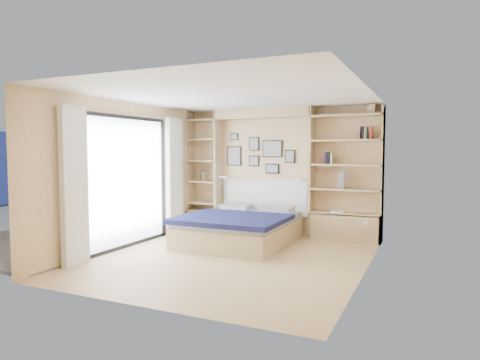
% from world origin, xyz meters
% --- Properties ---
extents(ground, '(4.50, 4.50, 0.00)m').
position_xyz_m(ground, '(0.00, 0.00, 0.00)').
color(ground, tan).
rests_on(ground, ground).
extents(room_shell, '(4.50, 4.50, 4.50)m').
position_xyz_m(room_shell, '(-0.39, 1.52, 1.08)').
color(room_shell, beige).
rests_on(room_shell, ground).
extents(bed, '(1.81, 2.31, 1.07)m').
position_xyz_m(bed, '(-0.32, 1.05, 0.28)').
color(bed, tan).
rests_on(bed, ground).
extents(photo_gallery, '(1.48, 0.02, 0.82)m').
position_xyz_m(photo_gallery, '(-0.45, 2.22, 1.60)').
color(photo_gallery, black).
rests_on(photo_gallery, ground).
extents(reading_lamps, '(1.92, 0.12, 0.15)m').
position_xyz_m(reading_lamps, '(-0.30, 2.00, 1.10)').
color(reading_lamps, silver).
rests_on(reading_lamps, ground).
extents(shelf_decor, '(3.55, 0.23, 2.03)m').
position_xyz_m(shelf_decor, '(1.19, 2.07, 1.72)').
color(shelf_decor, '#A51E1E').
rests_on(shelf_decor, ground).
extents(deck, '(3.20, 4.00, 0.05)m').
position_xyz_m(deck, '(-3.60, 0.00, 0.00)').
color(deck, '#6C5D50').
rests_on(deck, ground).
extents(deck_chair, '(0.67, 0.84, 0.74)m').
position_xyz_m(deck_chair, '(-3.75, 0.04, 0.35)').
color(deck_chair, tan).
rests_on(deck_chair, ground).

